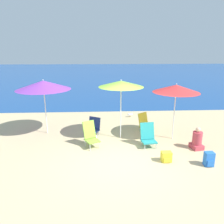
{
  "coord_description": "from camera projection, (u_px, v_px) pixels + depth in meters",
  "views": [
    {
      "loc": [
        -0.69,
        -6.09,
        3.31
      ],
      "look_at": [
        -0.26,
        1.9,
        1.0
      ],
      "focal_mm": 35.0,
      "sensor_mm": 36.0,
      "label": 1
    }
  ],
  "objects": [
    {
      "name": "ground_plane",
      "position": [
        124.0,
        160.0,
        6.79
      ],
      "size": [
        60.0,
        60.0,
        0.0
      ],
      "primitive_type": "plane",
      "color": "#C6B284"
    },
    {
      "name": "sea_water",
      "position": [
        105.0,
        73.0,
        31.22
      ],
      "size": [
        60.0,
        40.0,
        0.01
      ],
      "color": "#19478C",
      "rests_on": "ground"
    },
    {
      "name": "beach_umbrella_purple",
      "position": [
        43.0,
        85.0,
        8.4
      ],
      "size": [
        2.1,
        2.1,
        2.19
      ],
      "color": "white",
      "rests_on": "ground"
    },
    {
      "name": "beach_umbrella_lime",
      "position": [
        121.0,
        84.0,
        7.87
      ],
      "size": [
        1.65,
        1.65,
        2.26
      ],
      "color": "white",
      "rests_on": "ground"
    },
    {
      "name": "beach_umbrella_red",
      "position": [
        176.0,
        89.0,
        7.87
      ],
      "size": [
        1.69,
        1.69,
        2.12
      ],
      "color": "white",
      "rests_on": "ground"
    },
    {
      "name": "beach_chair_lime",
      "position": [
        91.0,
        135.0,
        7.62
      ],
      "size": [
        0.64,
        0.71,
        0.89
      ],
      "rotation": [
        0.0,
        0.0,
        0.48
      ],
      "color": "silver",
      "rests_on": "ground"
    },
    {
      "name": "beach_chair_teal",
      "position": [
        148.0,
        135.0,
        7.66
      ],
      "size": [
        0.56,
        0.58,
        0.83
      ],
      "rotation": [
        0.0,
        0.0,
        0.14
      ],
      "color": "silver",
      "rests_on": "ground"
    },
    {
      "name": "beach_chair_yellow",
      "position": [
        145.0,
        123.0,
        9.16
      ],
      "size": [
        0.69,
        0.7,
        0.74
      ],
      "rotation": [
        0.0,
        0.0,
        0.61
      ],
      "color": "silver",
      "rests_on": "ground"
    },
    {
      "name": "beach_chair_navy",
      "position": [
        93.0,
        127.0,
        8.72
      ],
      "size": [
        0.68,
        0.68,
        0.69
      ],
      "rotation": [
        0.0,
        0.0,
        -0.52
      ],
      "color": "silver",
      "rests_on": "ground"
    },
    {
      "name": "person_seated_near",
      "position": [
        197.0,
        140.0,
        7.47
      ],
      "size": [
        0.42,
        0.47,
        0.78
      ],
      "rotation": [
        0.0,
        0.0,
        0.19
      ],
      "color": "#BF3F4C",
      "rests_on": "ground"
    },
    {
      "name": "backpack_blue",
      "position": [
        209.0,
        159.0,
        6.38
      ],
      "size": [
        0.26,
        0.23,
        0.43
      ],
      "color": "blue",
      "rests_on": "ground"
    },
    {
      "name": "backpack_yellow",
      "position": [
        166.0,
        157.0,
        6.63
      ],
      "size": [
        0.31,
        0.24,
        0.32
      ],
      "color": "yellow",
      "rests_on": "ground"
    },
    {
      "name": "water_bottle",
      "position": [
        96.0,
        138.0,
        8.15
      ],
      "size": [
        0.07,
        0.07,
        0.26
      ],
      "color": "silver",
      "rests_on": "ground"
    },
    {
      "name": "seagull",
      "position": [
        130.0,
        114.0,
        11.0
      ],
      "size": [
        0.27,
        0.11,
        0.23
      ],
      "color": "gold",
      "rests_on": "ground"
    }
  ]
}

